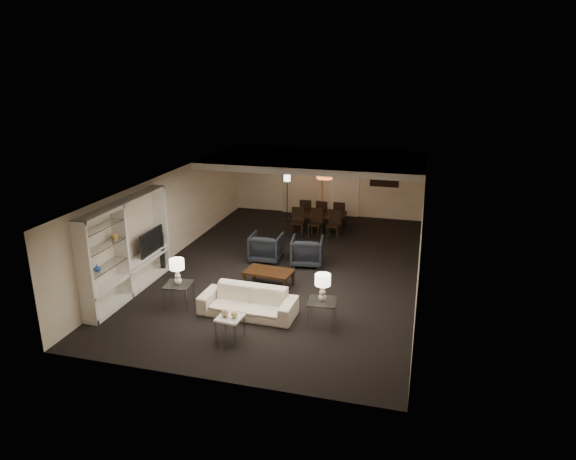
% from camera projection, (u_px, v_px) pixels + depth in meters
% --- Properties ---
extents(floor, '(11.00, 11.00, 0.00)m').
position_uv_depth(floor, '(288.00, 267.00, 14.28)').
color(floor, black).
rests_on(floor, ground).
extents(ceiling, '(7.00, 11.00, 0.02)m').
position_uv_depth(ceiling, '(288.00, 180.00, 13.50)').
color(ceiling, silver).
rests_on(ceiling, ground).
extents(wall_back, '(7.00, 0.02, 2.50)m').
position_uv_depth(wall_back, '(327.00, 182.00, 18.94)').
color(wall_back, beige).
rests_on(wall_back, ground).
extents(wall_front, '(7.00, 0.02, 2.50)m').
position_uv_depth(wall_front, '(205.00, 317.00, 8.84)').
color(wall_front, beige).
rests_on(wall_front, ground).
extents(wall_left, '(0.02, 11.00, 2.50)m').
position_uv_depth(wall_left, '(171.00, 215.00, 14.76)').
color(wall_left, beige).
rests_on(wall_left, ground).
extents(wall_right, '(0.02, 11.00, 2.50)m').
position_uv_depth(wall_right, '(421.00, 236.00, 13.02)').
color(wall_right, beige).
rests_on(wall_right, ground).
extents(ceiling_soffit, '(7.00, 4.00, 0.20)m').
position_uv_depth(ceiling_soffit, '(316.00, 160.00, 16.75)').
color(ceiling_soffit, silver).
rests_on(ceiling_soffit, ceiling).
extents(curtains, '(1.50, 0.12, 2.40)m').
position_uv_depth(curtains, '(303.00, 182.00, 19.10)').
color(curtains, beige).
rests_on(curtains, wall_back).
extents(door, '(0.90, 0.05, 2.10)m').
position_uv_depth(door, '(345.00, 188.00, 18.80)').
color(door, silver).
rests_on(door, wall_back).
extents(painting, '(0.95, 0.04, 0.65)m').
position_uv_depth(painting, '(385.00, 177.00, 18.29)').
color(painting, '#142D38').
rests_on(painting, wall_back).
extents(media_unit, '(0.38, 3.40, 2.35)m').
position_uv_depth(media_unit, '(127.00, 248.00, 12.35)').
color(media_unit, white).
rests_on(media_unit, wall_left).
extents(pendant_light, '(0.52, 0.52, 0.24)m').
position_uv_depth(pendant_light, '(325.00, 175.00, 16.82)').
color(pendant_light, '#D8591E').
rests_on(pendant_light, ceiling_soffit).
extents(sofa, '(2.19, 0.92, 0.63)m').
position_uv_depth(sofa, '(248.00, 302.00, 11.52)').
color(sofa, beige).
rests_on(sofa, floor).
extents(coffee_table, '(1.25, 0.80, 0.43)m').
position_uv_depth(coffee_table, '(269.00, 278.00, 13.02)').
color(coffee_table, '#301C0D').
rests_on(coffee_table, floor).
extents(armchair_left, '(0.89, 0.91, 0.81)m').
position_uv_depth(armchair_left, '(266.00, 247.00, 14.67)').
color(armchair_left, black).
rests_on(armchair_left, floor).
extents(armchair_right, '(0.97, 0.99, 0.81)m').
position_uv_depth(armchair_right, '(307.00, 251.00, 14.37)').
color(armchair_right, black).
rests_on(armchair_right, floor).
extents(side_table_left, '(0.66, 0.66, 0.55)m').
position_uv_depth(side_table_left, '(179.00, 295.00, 11.95)').
color(side_table_left, white).
rests_on(side_table_left, floor).
extents(side_table_right, '(0.64, 0.64, 0.55)m').
position_uv_depth(side_table_right, '(322.00, 312.00, 11.11)').
color(side_table_right, white).
rests_on(side_table_right, floor).
extents(table_lamp_left, '(0.36, 0.36, 0.61)m').
position_uv_depth(table_lamp_left, '(177.00, 272.00, 11.77)').
color(table_lamp_left, white).
rests_on(table_lamp_left, side_table_left).
extents(table_lamp_right, '(0.38, 0.38, 0.61)m').
position_uv_depth(table_lamp_right, '(323.00, 288.00, 10.93)').
color(table_lamp_right, beige).
rests_on(table_lamp_right, side_table_right).
extents(marble_table, '(0.54, 0.54, 0.50)m').
position_uv_depth(marble_table, '(230.00, 328.00, 10.53)').
color(marble_table, white).
rests_on(marble_table, floor).
extents(gold_gourd_a, '(0.16, 0.16, 0.16)m').
position_uv_depth(gold_gourd_a, '(225.00, 313.00, 10.45)').
color(gold_gourd_a, '#DAB273').
rests_on(gold_gourd_a, marble_table).
extents(gold_gourd_b, '(0.14, 0.14, 0.14)m').
position_uv_depth(gold_gourd_b, '(234.00, 314.00, 10.41)').
color(gold_gourd_b, '#ECDA7D').
rests_on(gold_gourd_b, marble_table).
extents(television, '(1.07, 0.14, 0.62)m').
position_uv_depth(television, '(148.00, 241.00, 13.20)').
color(television, black).
rests_on(television, media_unit).
extents(vase_blue, '(0.17, 0.17, 0.17)m').
position_uv_depth(vase_blue, '(97.00, 268.00, 11.24)').
color(vase_blue, '#2648A5').
rests_on(vase_blue, media_unit).
extents(vase_amber, '(0.16, 0.16, 0.17)m').
position_uv_depth(vase_amber, '(114.00, 236.00, 11.76)').
color(vase_amber, '#BA8A3E').
rests_on(vase_amber, media_unit).
extents(floor_speaker, '(0.15, 0.15, 1.10)m').
position_uv_depth(floor_speaker, '(162.00, 253.00, 13.82)').
color(floor_speaker, black).
rests_on(floor_speaker, floor).
extents(dining_table, '(1.80, 1.05, 0.62)m').
position_uv_depth(dining_table, '(319.00, 222.00, 17.29)').
color(dining_table, black).
rests_on(dining_table, floor).
extents(chair_nl, '(0.48, 0.48, 0.92)m').
position_uv_depth(chair_nl, '(297.00, 222.00, 16.79)').
color(chair_nl, black).
rests_on(chair_nl, floor).
extents(chair_nm, '(0.47, 0.47, 0.92)m').
position_uv_depth(chair_nm, '(315.00, 223.00, 16.65)').
color(chair_nm, black).
rests_on(chair_nm, floor).
extents(chair_nr, '(0.44, 0.44, 0.92)m').
position_uv_depth(chair_nr, '(333.00, 225.00, 16.50)').
color(chair_nr, black).
rests_on(chair_nr, floor).
extents(chair_fl, '(0.45, 0.45, 0.92)m').
position_uv_depth(chair_fl, '(306.00, 211.00, 17.99)').
color(chair_fl, black).
rests_on(chair_fl, floor).
extents(chair_fm, '(0.47, 0.47, 0.92)m').
position_uv_depth(chair_fm, '(323.00, 213.00, 17.84)').
color(chair_fm, black).
rests_on(chair_fm, floor).
extents(chair_fr, '(0.45, 0.45, 0.92)m').
position_uv_depth(chair_fr, '(340.00, 214.00, 17.69)').
color(chair_fr, black).
rests_on(chair_fr, floor).
extents(floor_lamp, '(0.30, 0.30, 1.65)m').
position_uv_depth(floor_lamp, '(287.00, 198.00, 18.38)').
color(floor_lamp, black).
rests_on(floor_lamp, floor).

